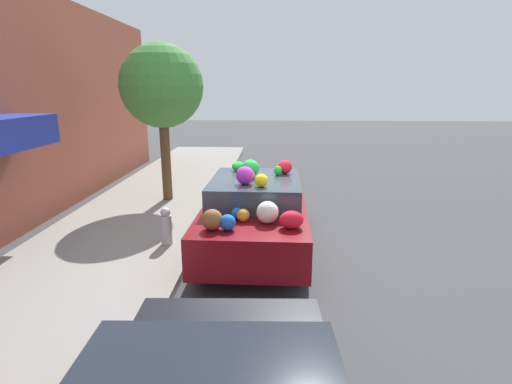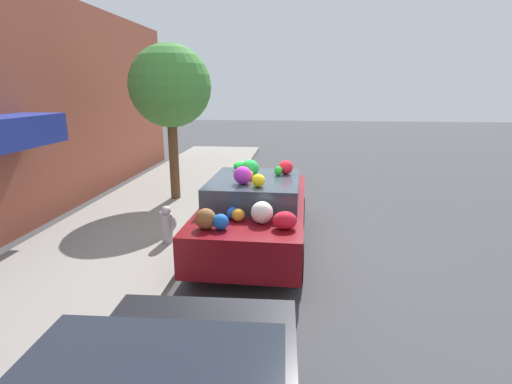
# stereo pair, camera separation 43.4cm
# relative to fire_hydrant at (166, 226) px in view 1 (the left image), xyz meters

# --- Properties ---
(ground_plane) EXTENTS (60.00, 60.00, 0.00)m
(ground_plane) POSITION_rel_fire_hydrant_xyz_m (0.32, -1.62, -0.49)
(ground_plane) COLOR #424244
(sidewalk_curb) EXTENTS (24.00, 3.20, 0.15)m
(sidewalk_curb) POSITION_rel_fire_hydrant_xyz_m (0.32, 1.08, -0.42)
(sidewalk_curb) COLOR gray
(sidewalk_curb) RESTS_ON ground
(street_tree) EXTENTS (2.01, 2.01, 3.83)m
(street_tree) POSITION_rel_fire_hydrant_xyz_m (3.03, 0.76, 2.45)
(street_tree) COLOR brown
(street_tree) RESTS_ON sidewalk_curb
(fire_hydrant) EXTENTS (0.20, 0.20, 0.70)m
(fire_hydrant) POSITION_rel_fire_hydrant_xyz_m (0.00, 0.00, 0.00)
(fire_hydrant) COLOR #B2B2B7
(fire_hydrant) RESTS_ON sidewalk_curb
(art_car) EXTENTS (4.28, 1.87, 1.68)m
(art_car) POSITION_rel_fire_hydrant_xyz_m (0.26, -1.62, 0.25)
(art_car) COLOR maroon
(art_car) RESTS_ON ground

